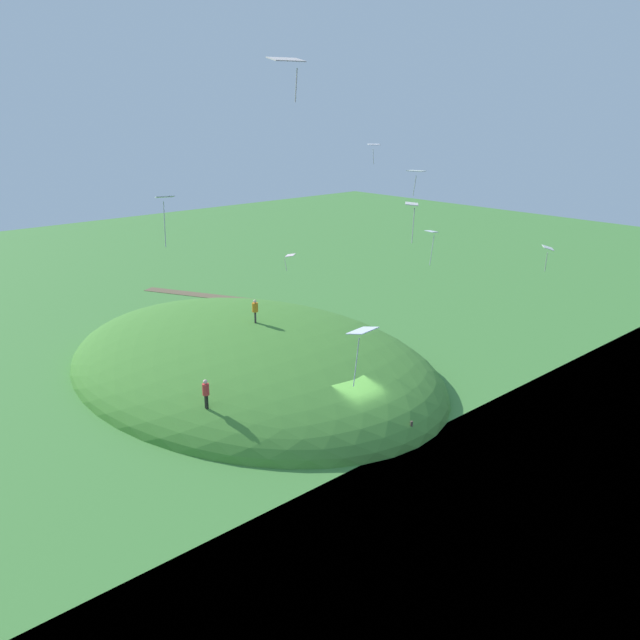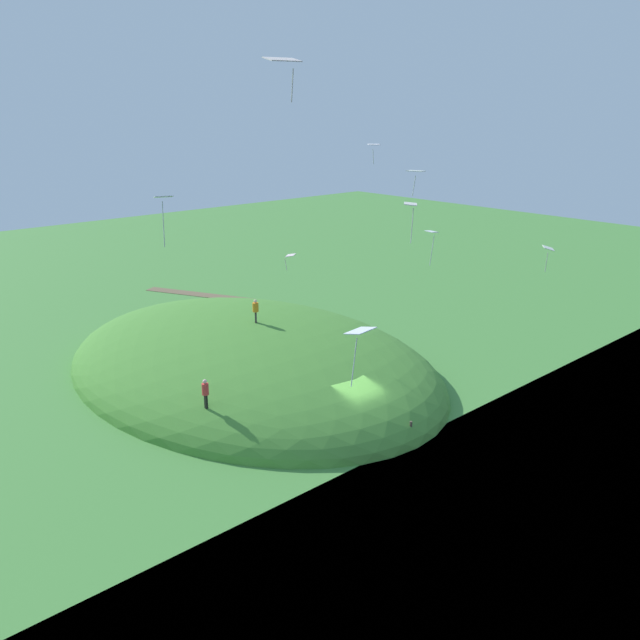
{
  "view_description": "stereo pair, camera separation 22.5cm",
  "coord_description": "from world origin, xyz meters",
  "px_view_note": "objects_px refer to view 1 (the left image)",
  "views": [
    {
      "loc": [
        -23.95,
        24.59,
        17.41
      ],
      "look_at": [
        3.93,
        -0.64,
        5.27
      ],
      "focal_mm": 36.78,
      "sensor_mm": 36.0,
      "label": 1
    },
    {
      "loc": [
        -24.1,
        24.42,
        17.41
      ],
      "look_at": [
        3.93,
        -0.64,
        5.27
      ],
      "focal_mm": 36.78,
      "sensor_mm": 36.0,
      "label": 2
    }
  ],
  "objects_px": {
    "kite_0": "(431,235)",
    "kite_1": "(374,145)",
    "kite_4": "(416,172)",
    "person_on_hilltop": "(206,390)",
    "kite_2": "(165,202)",
    "kite_8": "(287,61)",
    "kite_6": "(362,333)",
    "mooring_post": "(411,432)",
    "person_with_child": "(255,308)",
    "kite_5": "(412,207)",
    "kite_7": "(548,249)",
    "kite_3": "(290,256)"
  },
  "relations": [
    {
      "from": "person_with_child",
      "to": "kite_7",
      "type": "height_order",
      "value": "kite_7"
    },
    {
      "from": "kite_3",
      "to": "mooring_post",
      "type": "bearing_deg",
      "value": 176.33
    },
    {
      "from": "kite_0",
      "to": "kite_4",
      "type": "height_order",
      "value": "kite_4"
    },
    {
      "from": "kite_0",
      "to": "kite_4",
      "type": "xyz_separation_m",
      "value": [
        -2.72,
        4.89,
        4.05
      ]
    },
    {
      "from": "kite_3",
      "to": "kite_6",
      "type": "bearing_deg",
      "value": 149.2
    },
    {
      "from": "kite_2",
      "to": "kite_8",
      "type": "bearing_deg",
      "value": 172.98
    },
    {
      "from": "kite_2",
      "to": "kite_8",
      "type": "height_order",
      "value": "kite_8"
    },
    {
      "from": "kite_7",
      "to": "mooring_post",
      "type": "distance_m",
      "value": 12.95
    },
    {
      "from": "kite_0",
      "to": "kite_1",
      "type": "xyz_separation_m",
      "value": [
        1.55,
        3.4,
        5.1
      ]
    },
    {
      "from": "person_with_child",
      "to": "kite_5",
      "type": "distance_m",
      "value": 18.61
    },
    {
      "from": "person_on_hilltop",
      "to": "kite_4",
      "type": "distance_m",
      "value": 15.82
    },
    {
      "from": "kite_5",
      "to": "kite_2",
      "type": "bearing_deg",
      "value": 53.39
    },
    {
      "from": "person_on_hilltop",
      "to": "kite_3",
      "type": "bearing_deg",
      "value": 110.24
    },
    {
      "from": "person_with_child",
      "to": "kite_5",
      "type": "relative_size",
      "value": 0.92
    },
    {
      "from": "person_on_hilltop",
      "to": "kite_1",
      "type": "relative_size",
      "value": 1.53
    },
    {
      "from": "kite_6",
      "to": "person_with_child",
      "type": "bearing_deg",
      "value": -24.87
    },
    {
      "from": "kite_1",
      "to": "kite_4",
      "type": "distance_m",
      "value": 4.64
    },
    {
      "from": "person_on_hilltop",
      "to": "kite_7",
      "type": "relative_size",
      "value": 1.16
    },
    {
      "from": "person_with_child",
      "to": "kite_6",
      "type": "height_order",
      "value": "kite_6"
    },
    {
      "from": "kite_3",
      "to": "kite_7",
      "type": "bearing_deg",
      "value": -148.08
    },
    {
      "from": "person_with_child",
      "to": "kite_1",
      "type": "height_order",
      "value": "kite_1"
    },
    {
      "from": "kite_2",
      "to": "kite_4",
      "type": "xyz_separation_m",
      "value": [
        -4.05,
        -11.41,
        0.8
      ]
    },
    {
      "from": "kite_5",
      "to": "kite_6",
      "type": "height_order",
      "value": "kite_5"
    },
    {
      "from": "kite_3",
      "to": "kite_7",
      "type": "xyz_separation_m",
      "value": [
        -13.1,
        -8.16,
        1.33
      ]
    },
    {
      "from": "person_with_child",
      "to": "kite_1",
      "type": "distance_m",
      "value": 14.67
    },
    {
      "from": "kite_3",
      "to": "kite_6",
      "type": "distance_m",
      "value": 17.81
    },
    {
      "from": "person_with_child",
      "to": "kite_8",
      "type": "bearing_deg",
      "value": -175.01
    },
    {
      "from": "kite_5",
      "to": "mooring_post",
      "type": "xyz_separation_m",
      "value": [
        1.89,
        -3.01,
        -12.72
      ]
    },
    {
      "from": "person_on_hilltop",
      "to": "kite_1",
      "type": "distance_m",
      "value": 16.04
    },
    {
      "from": "kite_6",
      "to": "kite_8",
      "type": "bearing_deg",
      "value": 102.85
    },
    {
      "from": "kite_7",
      "to": "kite_2",
      "type": "bearing_deg",
      "value": 72.37
    },
    {
      "from": "kite_5",
      "to": "mooring_post",
      "type": "height_order",
      "value": "kite_5"
    },
    {
      "from": "kite_6",
      "to": "mooring_post",
      "type": "height_order",
      "value": "kite_6"
    },
    {
      "from": "kite_6",
      "to": "mooring_post",
      "type": "bearing_deg",
      "value": -63.26
    },
    {
      "from": "kite_2",
      "to": "mooring_post",
      "type": "bearing_deg",
      "value": -111.04
    },
    {
      "from": "kite_2",
      "to": "kite_3",
      "type": "distance_m",
      "value": 14.83
    },
    {
      "from": "kite_2",
      "to": "kite_4",
      "type": "distance_m",
      "value": 12.14
    },
    {
      "from": "kite_3",
      "to": "kite_8",
      "type": "xyz_separation_m",
      "value": [
        -16.26,
        13.4,
        10.18
      ]
    },
    {
      "from": "person_with_child",
      "to": "person_on_hilltop",
      "type": "xyz_separation_m",
      "value": [
        -6.47,
        8.19,
        -1.5
      ]
    },
    {
      "from": "kite_6",
      "to": "kite_7",
      "type": "xyz_separation_m",
      "value": [
        2.18,
        -17.27,
        0.5
      ]
    },
    {
      "from": "kite_2",
      "to": "kite_6",
      "type": "bearing_deg",
      "value": -160.27
    },
    {
      "from": "kite_3",
      "to": "mooring_post",
      "type": "xyz_separation_m",
      "value": [
        -11.05,
        0.71,
        -7.89
      ]
    },
    {
      "from": "kite_1",
      "to": "kite_6",
      "type": "relative_size",
      "value": 0.48
    },
    {
      "from": "kite_4",
      "to": "kite_6",
      "type": "distance_m",
      "value": 10.8
    },
    {
      "from": "person_on_hilltop",
      "to": "kite_4",
      "type": "xyz_separation_m",
      "value": [
        -7.32,
        -7.97,
        11.54
      ]
    },
    {
      "from": "kite_4",
      "to": "person_on_hilltop",
      "type": "bearing_deg",
      "value": 47.43
    },
    {
      "from": "kite_2",
      "to": "person_with_child",
      "type": "bearing_deg",
      "value": -50.07
    },
    {
      "from": "kite_6",
      "to": "kite_1",
      "type": "bearing_deg",
      "value": -47.86
    },
    {
      "from": "person_on_hilltop",
      "to": "kite_7",
      "type": "bearing_deg",
      "value": 59.38
    },
    {
      "from": "kite_4",
      "to": "kite_7",
      "type": "xyz_separation_m",
      "value": [
        -2.42,
        -8.96,
        -4.65
      ]
    }
  ]
}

